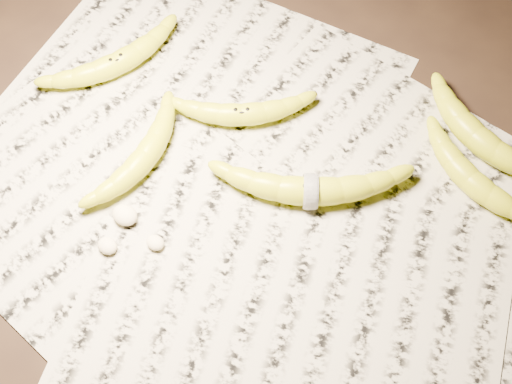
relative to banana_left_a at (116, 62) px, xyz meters
The scene contains 12 objects.
ground 0.30m from the banana_left_a, 14.37° to the right, with size 3.00×3.00×0.00m, color black.
newspaper_patch 0.28m from the banana_left_a, 11.93° to the right, with size 0.90×0.70×0.01m, color #B6B19C.
banana_left_a is the anchor object (origin of this frame).
banana_left_b 0.18m from the banana_left_a, 37.74° to the right, with size 0.19×0.06×0.04m, color yellow, non-canonical shape.
banana_center 0.22m from the banana_left_a, ahead, with size 0.19×0.06×0.04m, color yellow, non-canonical shape.
banana_taped 0.37m from the banana_left_a, ahead, with size 0.25×0.07×0.04m, color yellow, non-canonical shape.
banana_upper_a 0.56m from the banana_left_a, 11.89° to the left, with size 0.19×0.06×0.04m, color yellow, non-canonical shape.
banana_upper_b 0.55m from the banana_left_a, 19.52° to the left, with size 0.20×0.07×0.04m, color yellow, non-canonical shape.
measuring_tape 0.37m from the banana_left_a, ahead, with size 0.05×0.05×0.00m, color white.
flesh_chunk_a 0.26m from the banana_left_a, 48.61° to the right, with size 0.04×0.03×0.02m, color #FFF4C5.
flesh_chunk_b 0.31m from the banana_left_a, 53.46° to the right, with size 0.03×0.02×0.02m, color #FFF4C5.
flesh_chunk_c 0.31m from the banana_left_a, 41.45° to the right, with size 0.03×0.02×0.02m, color #FFF4C5.
Camera 1 is at (0.29, -0.40, 0.89)m, focal length 50.00 mm.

